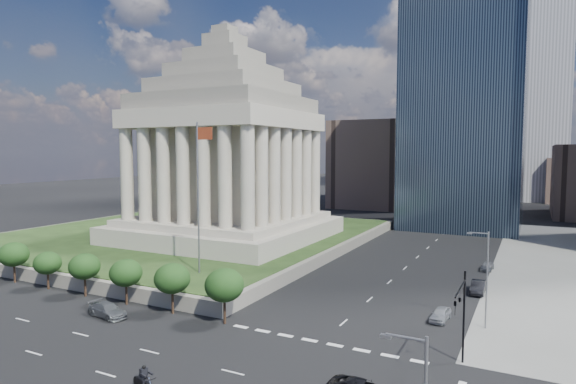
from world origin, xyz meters
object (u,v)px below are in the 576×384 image
Objects in this scene: parked_sedan_near at (440,314)px; motorcycle_trail at (143,378)px; flagpole at (199,189)px; parked_sedan_mid at (478,287)px; parked_sedan_far at (487,266)px; suv_grey at (107,310)px; street_lamp_north at (485,274)px; traffic_signal_ne at (461,309)px; war_memorial at (226,134)px.

parked_sedan_near is 31.18m from motorcycle_trail.
flagpole reaches higher than parked_sedan_mid.
flagpole is at bearing -136.28° from parked_sedan_far.
suv_grey reaches higher than parked_sedan_far.
street_lamp_north is 6.60m from parked_sedan_near.
parked_sedan_near is 0.86× the size of parked_sedan_mid.
suv_grey is 44.95m from parked_sedan_mid.
suv_grey is at bearing -157.76° from street_lamp_north.
parked_sedan_near is 12.88m from parked_sedan_mid.
flagpole is 2.50× the size of traffic_signal_ne.
war_memorial is 13.90× the size of motorcycle_trail.
parked_sedan_mid is at bearing 98.05° from street_lamp_north.
motorcycle_trail is (-20.71, -14.39, -4.20)m from traffic_signal_ne.
war_memorial reaches higher than motorcycle_trail.
street_lamp_north is 1.93× the size of suv_grey.
parked_sedan_far is at bearing 89.38° from parked_sedan_mid.
suv_grey is at bearing -149.51° from parked_sedan_near.
parked_sedan_far is (45.50, 3.30, -20.74)m from war_memorial.
traffic_signal_ne is at bearing -67.99° from parked_sedan_near.
flagpole is 30.68m from motorcycle_trail.
street_lamp_north reaches higher than motorcycle_trail.
parked_sedan_mid is (-1.83, 12.93, -4.88)m from street_lamp_north.
motorcycle_trail is at bearing -62.09° from war_memorial.
parked_sedan_mid is at bearing -85.60° from parked_sedan_far.
traffic_signal_ne is at bearing -84.08° from parked_sedan_far.
parked_sedan_mid is 1.68× the size of motorcycle_trail.
war_memorial is 60.00m from traffic_signal_ne.
motorcycle_trail reaches higher than suv_grey.
motorcycle_trail is (-17.21, -25.99, 0.36)m from parked_sedan_near.
traffic_signal_ne reaches higher than parked_sedan_mid.
suv_grey is 18.71m from motorcycle_trail.
parked_sedan_far is at bearing -31.46° from suv_grey.
parked_sedan_far is (35.13, 41.41, -0.09)m from suv_grey.
war_memorial is 50.11m from parked_sedan_far.
flagpole is 7.13× the size of motorcycle_trail.
street_lamp_north is 26.83m from parked_sedan_far.
suv_grey is at bearing 161.60° from motorcycle_trail.
traffic_signal_ne reaches higher than parked_sedan_near.
parked_sedan_mid is (33.33, 13.93, -12.34)m from flagpole.
flagpole is at bearing 163.29° from traffic_signal_ne.
flagpole is 5.14× the size of parked_sedan_far.
motorcycle_trail is at bearing -118.28° from parked_sedan_near.
flagpole reaches higher than street_lamp_north.
street_lamp_north is 33.85m from motorcycle_trail.
parked_sedan_mid is at bearing -42.55° from suv_grey.
motorcycle_trail is (-19.71, -38.63, 0.27)m from parked_sedan_mid.
parked_sedan_far is at bearing 85.31° from motorcycle_trail.
traffic_signal_ne is (46.50, -34.30, -16.15)m from war_memorial.
traffic_signal_ne is at bearing -75.13° from suv_grey.
motorcycle_trail reaches higher than parked_sedan_far.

